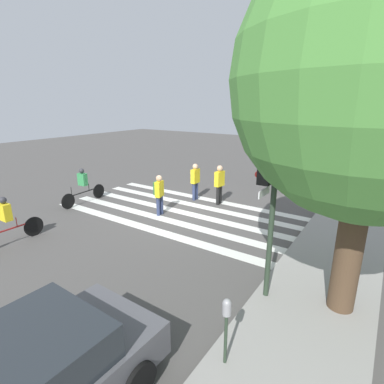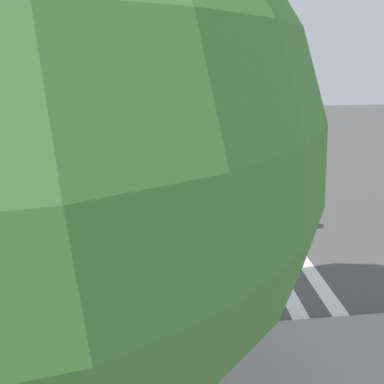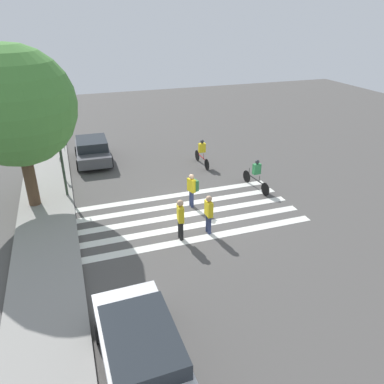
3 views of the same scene
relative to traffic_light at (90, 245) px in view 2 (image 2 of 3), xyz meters
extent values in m
plane|color=#4C4947|center=(-3.67, -5.12, -2.67)|extent=(60.00, 60.00, 0.00)
cube|color=gray|center=(-3.67, 1.13, -2.60)|extent=(36.00, 2.50, 0.14)
cube|color=silver|center=(-5.75, -5.12, -2.67)|extent=(0.45, 10.00, 0.01)
cube|color=silver|center=(-4.71, -5.12, -2.67)|extent=(0.45, 10.00, 0.01)
cube|color=silver|center=(-3.67, -5.12, -2.67)|extent=(0.45, 10.00, 0.01)
cube|color=silver|center=(-2.62, -5.12, -2.67)|extent=(0.45, 10.00, 0.01)
cube|color=silver|center=(-1.58, -5.12, -2.67)|extent=(0.45, 10.00, 0.01)
cylinder|color=#283828|center=(0.00, 0.14, -0.76)|extent=(0.12, 0.12, 3.82)
cube|color=black|center=(0.00, -0.07, 0.53)|extent=(0.32, 0.26, 0.84)
cube|color=silver|center=(0.00, -0.07, -0.07)|extent=(0.60, 0.02, 0.16)
sphere|color=#590F0F|center=(0.00, -0.23, 0.76)|extent=(0.15, 0.15, 0.15)
sphere|color=#59470F|center=(0.00, -0.23, 0.53)|extent=(0.15, 0.15, 0.15)
sphere|color=red|center=(0.00, -0.23, 0.30)|extent=(0.15, 0.15, 0.15)
cylinder|color=#4C3826|center=(-0.50, 1.64, -1.23)|extent=(0.54, 0.54, 2.89)
sphere|color=#478438|center=(-0.50, 1.64, 2.16)|extent=(5.18, 5.18, 5.18)
cylinder|color=black|center=(-5.59, -4.13, -2.25)|extent=(0.16, 0.16, 0.85)
cylinder|color=black|center=(-5.37, -4.13, -2.25)|extent=(0.16, 0.16, 0.85)
cube|color=yellow|center=(-5.48, -4.13, -1.49)|extent=(0.52, 0.28, 0.67)
sphere|color=tan|center=(-5.48, -4.13, -1.02)|extent=(0.27, 0.27, 0.27)
cylinder|color=navy|center=(-5.52, -5.38, -2.26)|extent=(0.15, 0.15, 0.82)
cylinder|color=navy|center=(-5.31, -5.38, -2.26)|extent=(0.15, 0.15, 0.82)
cube|color=yellow|center=(-5.42, -5.38, -1.52)|extent=(0.48, 0.22, 0.65)
sphere|color=tan|center=(-5.42, -5.38, -1.07)|extent=(0.26, 0.26, 0.26)
cylinder|color=navy|center=(-3.03, -5.48, -2.28)|extent=(0.15, 0.15, 0.79)
cylinder|color=navy|center=(-2.82, -5.48, -2.28)|extent=(0.15, 0.15, 0.79)
cube|color=yellow|center=(-2.93, -5.48, -1.57)|extent=(0.50, 0.33, 0.63)
sphere|color=tan|center=(-2.93, -5.48, -1.13)|extent=(0.25, 0.25, 0.25)
cube|color=#2D6638|center=(-2.98, -5.66, -1.57)|extent=(0.38, 0.25, 0.53)
cylinder|color=black|center=(-1.27, -9.24, -2.34)|extent=(0.68, 0.10, 0.68)
cylinder|color=black|center=(-3.04, -9.40, -2.34)|extent=(0.68, 0.10, 0.68)
cube|color=black|center=(-2.16, -9.32, -2.15)|extent=(1.51, 0.17, 0.04)
cylinder|color=black|center=(-2.47, -9.35, -1.99)|extent=(0.03, 0.03, 0.32)
cylinder|color=black|center=(-1.49, -9.26, -1.95)|extent=(0.03, 0.03, 0.40)
cube|color=#338C4C|center=(-2.16, -9.32, -1.56)|extent=(0.28, 0.42, 0.55)
sphere|color=#333338|center=(-2.16, -9.32, -1.16)|extent=(0.22, 0.22, 0.22)
cylinder|color=black|center=(2.69, -7.78, -2.34)|extent=(0.68, 0.05, 0.68)
cylinder|color=black|center=(1.06, -7.80, -2.34)|extent=(0.68, 0.05, 0.68)
cube|color=maroon|center=(1.87, -7.79, -2.15)|extent=(1.39, 0.05, 0.04)
cylinder|color=maroon|center=(1.59, -7.80, -1.99)|extent=(0.03, 0.03, 0.32)
cylinder|color=maroon|center=(2.49, -7.79, -1.95)|extent=(0.03, 0.03, 0.40)
cube|color=yellow|center=(1.87, -7.79, -1.56)|extent=(0.24, 0.40, 0.55)
sphere|color=#333338|center=(1.87, -7.79, -1.16)|extent=(0.22, 0.22, 0.22)
cylinder|color=black|center=(3.38, -2.53, -2.35)|extent=(0.64, 0.22, 0.64)
camera|label=1|loc=(5.94, 2.05, 1.76)|focal=28.00mm
camera|label=2|loc=(-1.49, 4.96, 3.26)|focal=28.00mm
camera|label=3|loc=(-18.02, -0.30, 5.84)|focal=35.00mm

